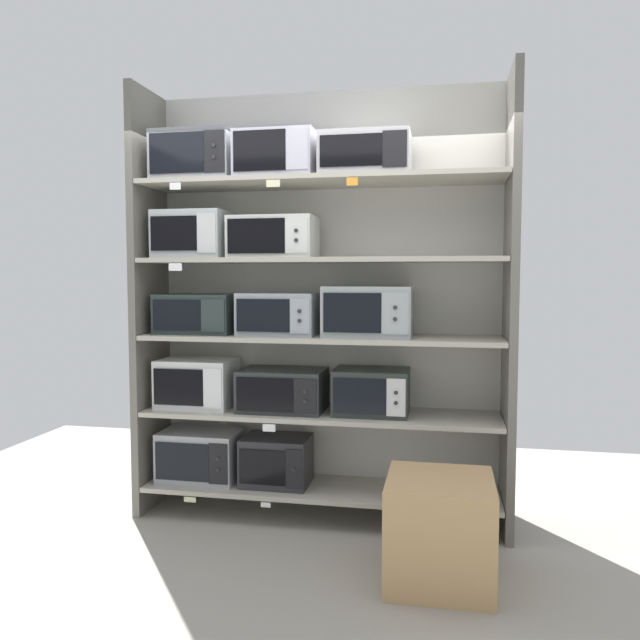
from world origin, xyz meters
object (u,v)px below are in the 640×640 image
object	(u,v)px
microwave_2	(197,383)
microwave_12	(366,156)
microwave_4	(371,392)
microwave_7	(368,311)
microwave_1	(276,460)
microwave_5	(198,314)
microwave_8	(193,235)
shipping_carton	(440,530)
microwave_9	(273,237)
microwave_11	(278,156)
microwave_0	(201,455)
microwave_6	(279,314)
microwave_10	(197,158)
microwave_3	(283,390)

from	to	relation	value
microwave_2	microwave_12	size ratio (longest dim) A/B	0.89
microwave_4	microwave_7	xyz separation A→B (m)	(-0.02, 0.00, 0.51)
microwave_1	microwave_4	bearing A→B (deg)	-0.02
microwave_5	microwave_7	size ratio (longest dim) A/B	0.93
microwave_8	shipping_carton	size ratio (longest dim) A/B	0.85
microwave_9	microwave_12	world-z (taller)	microwave_12
microwave_4	shipping_carton	size ratio (longest dim) A/B	0.86
microwave_1	microwave_11	world-z (taller)	microwave_11
microwave_5	microwave_9	world-z (taller)	microwave_9
microwave_4	microwave_5	xyz separation A→B (m)	(-1.17, 0.00, 0.49)
microwave_1	microwave_4	size ratio (longest dim) A/B	0.93
microwave_1	microwave_5	distance (m)	1.11
microwave_11	microwave_12	xyz separation A→B (m)	(0.57, 0.00, -0.02)
microwave_0	microwave_6	xyz separation A→B (m)	(0.56, -0.00, 0.97)
microwave_7	microwave_10	distance (m)	1.52
microwave_2	microwave_8	bearing A→B (deg)	179.50
microwave_11	microwave_1	bearing A→B (deg)	179.11
microwave_5	microwave_12	bearing A→B (deg)	0.01
microwave_2	microwave_10	size ratio (longest dim) A/B	0.93
microwave_0	microwave_1	size ratio (longest dim) A/B	1.20
microwave_5	microwave_9	xyz separation A→B (m)	(0.53, -0.00, 0.50)
microwave_3	microwave_4	size ratio (longest dim) A/B	1.17
microwave_9	microwave_11	xyz separation A→B (m)	(0.04, 0.00, 0.52)
microwave_11	microwave_8	bearing A→B (deg)	179.96
microwave_6	microwave_9	world-z (taller)	microwave_9
microwave_3	microwave_5	size ratio (longest dim) A/B	1.07
microwave_5	microwave_3	bearing A→B (deg)	-0.02
microwave_7	microwave_10	xyz separation A→B (m)	(-1.14, -0.00, 1.00)
microwave_10	microwave_11	distance (m)	0.55
microwave_2	microwave_7	xyz separation A→B (m)	(1.16, -0.00, 0.50)
microwave_3	microwave_4	bearing A→B (deg)	0.01
microwave_9	microwave_10	size ratio (longest dim) A/B	1.04
microwave_2	microwave_11	xyz separation A→B (m)	(0.57, -0.00, 1.49)
microwave_5	microwave_7	distance (m)	1.15
microwave_1	microwave_10	xyz separation A→B (m)	(-0.53, -0.00, 2.00)
microwave_7	microwave_9	size ratio (longest dim) A/B	1.01
microwave_1	microwave_2	distance (m)	0.75
microwave_0	microwave_1	world-z (taller)	microwave_0
microwave_9	microwave_11	world-z (taller)	microwave_11
microwave_6	shipping_carton	size ratio (longest dim) A/B	0.91
microwave_1	microwave_7	world-z (taller)	microwave_7
microwave_8	microwave_9	distance (m)	0.55
microwave_11	microwave_3	bearing A→B (deg)	-0.02
microwave_6	microwave_8	xyz separation A→B (m)	(-0.59, 0.00, 0.52)
microwave_3	microwave_4	world-z (taller)	microwave_4
microwave_8	microwave_6	bearing A→B (deg)	-0.03
microwave_0	shipping_carton	size ratio (longest dim) A/B	0.96
microwave_5	microwave_7	bearing A→B (deg)	-0.00
microwave_12	microwave_2	bearing A→B (deg)	-179.99
microwave_1	microwave_4	xyz separation A→B (m)	(0.63, -0.00, 0.49)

